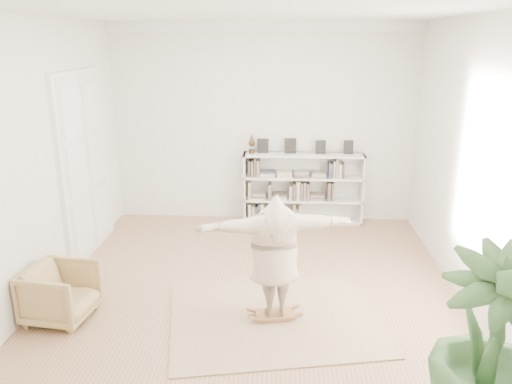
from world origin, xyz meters
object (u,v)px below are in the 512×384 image
(houseplant, at_px, (489,347))
(person, at_px, (275,253))
(bookshelf, at_px, (303,189))
(rocker_board, at_px, (274,314))
(armchair, at_px, (60,293))

(houseplant, bearing_deg, person, 136.15)
(bookshelf, bearing_deg, person, -97.38)
(rocker_board, relative_size, person, 0.27)
(person, bearing_deg, armchair, -7.78)
(bookshelf, distance_m, houseplant, 5.39)
(bookshelf, bearing_deg, houseplant, -75.40)
(bookshelf, distance_m, rocker_board, 3.55)
(person, relative_size, houseplant, 1.10)
(bookshelf, relative_size, person, 1.18)
(bookshelf, xyz_separation_m, houseplant, (1.36, -5.21, 0.21))
(armchair, bearing_deg, houseplant, -102.55)
(bookshelf, xyz_separation_m, person, (-0.45, -3.48, 0.24))
(armchair, xyz_separation_m, houseplant, (4.40, -1.60, 0.50))
(rocker_board, bearing_deg, armchair, 172.22)
(armchair, relative_size, person, 0.41)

